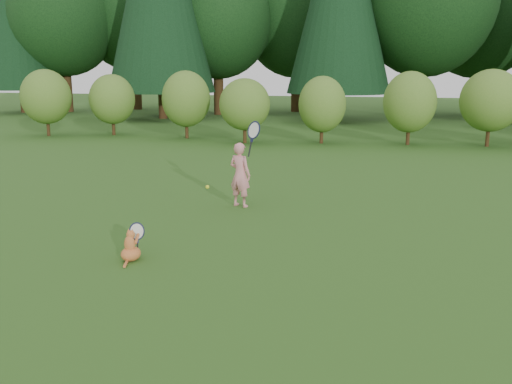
% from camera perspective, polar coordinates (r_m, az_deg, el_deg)
% --- Properties ---
extents(ground, '(100.00, 100.00, 0.00)m').
position_cam_1_polar(ground, '(9.67, -2.27, -4.98)').
color(ground, '#214A14').
rests_on(ground, ground).
extents(shrub_row, '(28.00, 3.00, 2.80)m').
position_cam_1_polar(shrub_row, '(22.08, 6.99, 8.41)').
color(shrub_row, '#4C7A25').
rests_on(shrub_row, ground).
extents(child, '(0.83, 0.60, 2.03)m').
position_cam_1_polar(child, '(11.94, -1.56, 1.89)').
color(child, pink).
rests_on(child, ground).
extents(cat, '(0.38, 0.68, 0.66)m').
position_cam_1_polar(cat, '(8.91, -12.42, -5.11)').
color(cat, '#BC5D24').
rests_on(cat, ground).
extents(tennis_ball, '(0.07, 0.07, 0.07)m').
position_cam_1_polar(tennis_ball, '(10.65, -4.88, 0.51)').
color(tennis_ball, '#CBCA17').
rests_on(tennis_ball, ground).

